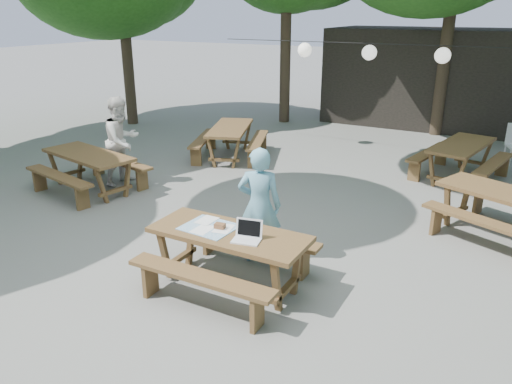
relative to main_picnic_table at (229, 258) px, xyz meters
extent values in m
plane|color=#61615C|center=(-0.18, 0.81, -0.39)|extent=(80.00, 80.00, 0.00)
cube|color=black|center=(0.32, 11.31, 1.01)|extent=(6.00, 3.00, 2.80)
cube|color=brown|center=(0.00, 0.00, 0.33)|extent=(2.00, 0.80, 0.06)
cube|color=brown|center=(0.00, -0.65, 0.06)|extent=(1.90, 0.28, 0.05)
cube|color=brown|center=(0.00, 0.65, 0.06)|extent=(1.90, 0.28, 0.05)
cube|color=brown|center=(0.00, 0.00, -0.04)|extent=(1.70, 0.70, 0.69)
cube|color=brown|center=(-4.23, 1.76, 0.33)|extent=(2.12, 1.18, 0.06)
cube|color=brown|center=(-4.37, 1.12, 0.06)|extent=(1.92, 0.66, 0.05)
cube|color=brown|center=(-4.10, 2.40, 0.06)|extent=(1.92, 0.66, 0.05)
cube|color=brown|center=(-4.23, 1.76, -0.04)|extent=(1.81, 1.03, 0.69)
cube|color=brown|center=(2.96, 3.21, 0.33)|extent=(2.15, 1.49, 0.06)
cube|color=brown|center=(2.72, 2.61, 0.06)|extent=(1.87, 0.97, 0.05)
cube|color=brown|center=(2.96, 3.21, -0.04)|extent=(1.84, 1.29, 0.69)
cube|color=brown|center=(-3.03, 5.00, 0.33)|extent=(1.45, 2.15, 0.06)
cube|color=brown|center=(-2.42, 5.23, 0.06)|extent=(0.93, 1.88, 0.05)
cube|color=brown|center=(-3.64, 4.77, 0.06)|extent=(0.93, 1.88, 0.05)
cube|color=brown|center=(-3.03, 5.00, -0.04)|extent=(1.26, 1.84, 0.69)
cube|color=brown|center=(1.95, 5.95, 0.33)|extent=(1.16, 2.12, 0.06)
cube|color=brown|center=(2.59, 5.83, 0.06)|extent=(0.63, 1.92, 0.05)
cube|color=brown|center=(1.31, 6.07, 0.06)|extent=(0.63, 1.92, 0.05)
cube|color=brown|center=(1.95, 5.95, -0.04)|extent=(1.01, 1.80, 0.69)
imported|color=#6CADC5|center=(0.00, 0.79, 0.43)|extent=(0.69, 0.57, 1.64)
imported|color=silver|center=(-3.97, 2.43, 0.49)|extent=(0.69, 0.87, 1.75)
cube|color=white|center=(0.32, -0.13, 0.37)|extent=(0.37, 0.29, 0.02)
cube|color=white|center=(0.30, -0.01, 0.49)|extent=(0.34, 0.12, 0.23)
cube|color=black|center=(0.30, -0.02, 0.49)|extent=(0.28, 0.10, 0.19)
cube|color=teal|center=(-0.29, 0.00, 0.37)|extent=(0.69, 0.60, 0.01)
cube|color=white|center=(-0.32, -0.11, 0.37)|extent=(0.22, 0.30, 0.00)
cube|color=white|center=(-0.10, 0.03, 0.37)|extent=(0.26, 0.33, 0.00)
cube|color=white|center=(-0.43, 0.15, 0.38)|extent=(0.22, 0.30, 0.00)
cube|color=brown|center=(-0.14, 0.02, 0.41)|extent=(0.14, 0.10, 0.06)
cylinder|color=black|center=(0.32, 6.81, 2.21)|extent=(9.00, 0.02, 0.02)
sphere|color=white|center=(-1.98, 6.81, 2.01)|extent=(0.34, 0.34, 0.34)
sphere|color=white|center=(-0.38, 6.81, 2.01)|extent=(0.34, 0.34, 0.34)
sphere|color=white|center=(1.22, 6.81, 2.01)|extent=(0.34, 0.34, 0.34)
cylinder|color=#2D2319|center=(-7.68, 6.81, 1.87)|extent=(0.32, 0.32, 4.52)
cylinder|color=#2D2319|center=(-3.68, 9.31, 1.83)|extent=(0.32, 0.32, 4.43)
cylinder|color=#2D2319|center=(0.82, 9.81, 2.11)|extent=(0.32, 0.32, 4.99)
camera|label=1|loc=(2.98, -4.76, 2.95)|focal=35.00mm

